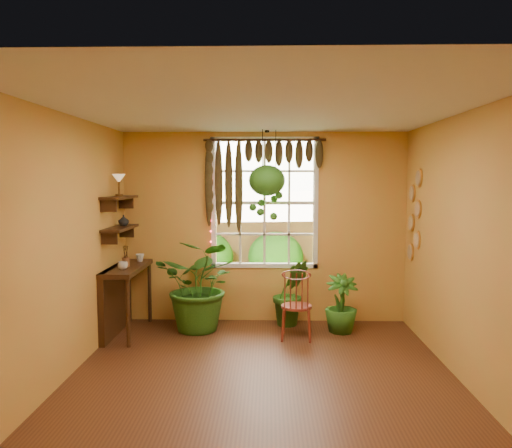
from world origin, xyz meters
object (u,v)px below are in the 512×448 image
(potted_plant_mid, at_px, (291,293))
(windsor_chair, at_px, (296,315))
(counter_ledge, at_px, (119,292))
(potted_plant_left, at_px, (201,285))
(hanging_basket, at_px, (267,184))

(potted_plant_mid, bearing_deg, windsor_chair, -85.73)
(counter_ledge, relative_size, windsor_chair, 1.14)
(windsor_chair, distance_m, potted_plant_left, 1.34)
(potted_plant_left, bearing_deg, windsor_chair, -14.20)
(counter_ledge, distance_m, windsor_chair, 2.35)
(windsor_chair, xyz_separation_m, potted_plant_left, (-1.26, 0.32, 0.32))
(hanging_basket, bearing_deg, potted_plant_left, -163.62)
(counter_ledge, bearing_deg, windsor_chair, -4.38)
(counter_ledge, height_order, windsor_chair, windsor_chair)
(counter_ledge, height_order, potted_plant_mid, potted_plant_mid)
(potted_plant_left, relative_size, hanging_basket, 1.01)
(windsor_chair, height_order, potted_plant_left, potted_plant_left)
(counter_ledge, height_order, potted_plant_left, potted_plant_left)
(windsor_chair, bearing_deg, potted_plant_mid, 99.01)
(windsor_chair, relative_size, hanging_basket, 0.86)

